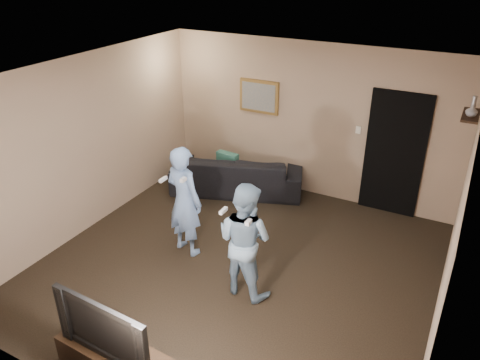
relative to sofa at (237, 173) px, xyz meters
The scene contains 18 objects.
ground 2.25m from the sofa, 61.74° to the right, with size 5.00×5.00×0.00m, color black.
ceiling 3.18m from the sofa, 61.74° to the right, with size 5.00×5.00×0.04m, color silver.
wall_back 1.53m from the sofa, 27.33° to the left, with size 5.00×0.04×2.60m, color tan.
wall_front 4.68m from the sofa, 76.72° to the right, with size 5.00×0.04×2.60m, color tan.
wall_left 2.62m from the sofa, 126.51° to the right, with size 0.04×5.00×2.60m, color tan.
wall_right 4.17m from the sofa, 28.85° to the right, with size 0.04×5.00×2.60m, color tan.
sofa is the anchor object (origin of this frame).
throw_pillow 0.24m from the sofa, behind, with size 0.40×0.13×0.40m, color #1C554B.
painting_frame 1.38m from the sofa, 73.70° to the left, with size 0.72×0.05×0.57m, color olive.
painting_canvas 1.37m from the sofa, 72.85° to the left, with size 0.62×0.01×0.47m, color slate.
doorway 2.64m from the sofa, 11.60° to the left, with size 0.90×0.06×2.00m, color black.
light_switch 2.20m from the sofa, 15.25° to the left, with size 0.08×0.02×0.12m, color silver.
wall_shelf 3.82m from the sofa, ahead, with size 0.20×0.60×0.03m, color black.
shelf_vase 3.87m from the sofa, ahead, with size 0.14×0.14×0.15m, color #A2A2A6.
shelf_figurine 3.87m from the sofa, ahead, with size 0.06×0.06×0.18m, color silver.
television 4.32m from the sofa, 77.69° to the right, with size 1.10×0.14×0.63m, color black.
wii_player_left 2.02m from the sofa, 83.24° to the right, with size 0.65×0.54×1.59m.
wii_player_right 2.73m from the sofa, 59.92° to the right, with size 0.80×0.66×1.50m.
Camera 1 is at (2.44, -4.55, 3.91)m, focal length 35.00 mm.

